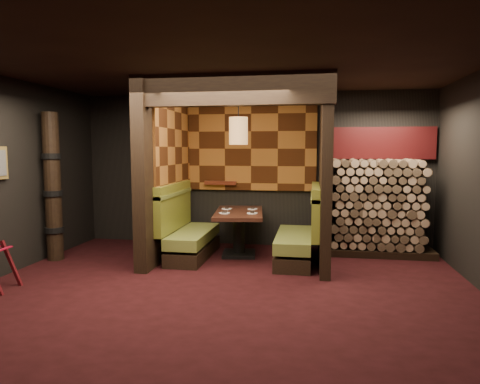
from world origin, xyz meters
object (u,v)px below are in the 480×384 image
object	(u,v)px
booth_bench_right	(301,237)
pendant_lamp	(238,131)
totem_column	(53,188)
firewood_stack	(382,207)
booth_bench_left	(187,233)
dining_table	(239,225)

from	to	relation	value
booth_bench_right	pendant_lamp	distance (m)	2.01
booth_bench_right	totem_column	distance (m)	4.10
booth_bench_right	totem_column	bearing A→B (deg)	-172.14
firewood_stack	booth_bench_left	bearing A→B (deg)	-167.83
pendant_lamp	totem_column	bearing A→B (deg)	-166.42
pendant_lamp	firewood_stack	world-z (taller)	pendant_lamp
firewood_stack	booth_bench_right	bearing A→B (deg)	-152.65
pendant_lamp	totem_column	xyz separation A→B (m)	(-2.94, -0.71, -0.93)
dining_table	booth_bench_right	bearing A→B (deg)	-11.37
totem_column	booth_bench_left	bearing A→B (deg)	14.75
booth_bench_left	totem_column	xyz separation A→B (m)	(-2.09, -0.55, 0.79)
totem_column	dining_table	bearing A→B (deg)	14.50
dining_table	totem_column	xyz separation A→B (m)	(-2.94, -0.76, 0.66)
dining_table	firewood_stack	bearing A→B (deg)	11.56
booth_bench_left	booth_bench_right	world-z (taller)	same
booth_bench_left	totem_column	distance (m)	2.30
totem_column	booth_bench_right	bearing A→B (deg)	7.86
booth_bench_right	booth_bench_left	bearing A→B (deg)	180.00
booth_bench_left	booth_bench_right	bearing A→B (deg)	0.00
booth_bench_left	totem_column	size ratio (longest dim) A/B	0.67
booth_bench_left	firewood_stack	distance (m)	3.35
booth_bench_right	pendant_lamp	bearing A→B (deg)	171.29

